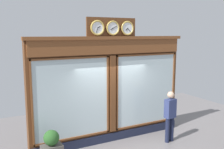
% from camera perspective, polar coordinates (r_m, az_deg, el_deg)
% --- Properties ---
extents(shop_facade, '(5.42, 0.42, 4.02)m').
position_cam_1_polar(shop_facade, '(8.40, -0.40, -3.15)').
color(shop_facade, '#5B3319').
rests_on(shop_facade, ground_plane).
extents(pedestrian, '(0.38, 0.26, 1.69)m').
position_cam_1_polar(pedestrian, '(8.65, 12.78, -8.62)').
color(pedestrian, '#191E38').
rests_on(pedestrian, ground_plane).
extents(planter_shrub, '(0.42, 0.42, 0.42)m').
position_cam_1_polar(planter_shrub, '(7.23, -13.33, -13.53)').
color(planter_shrub, '#285623').
rests_on(planter_shrub, planter_box).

